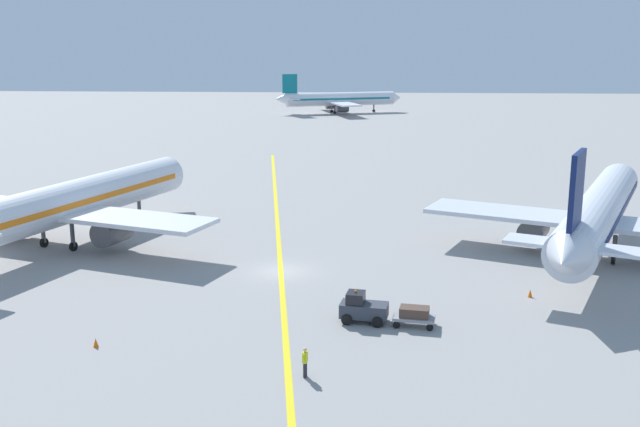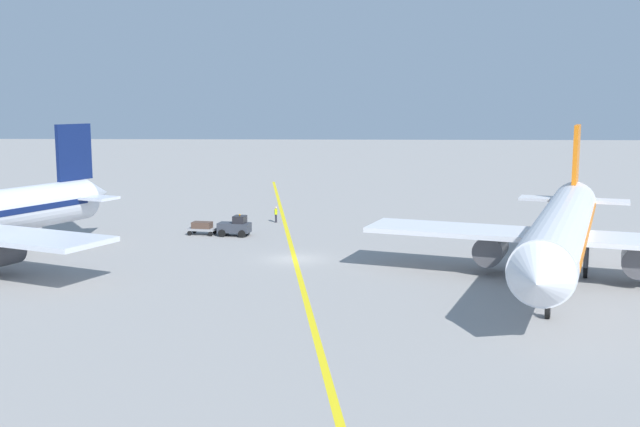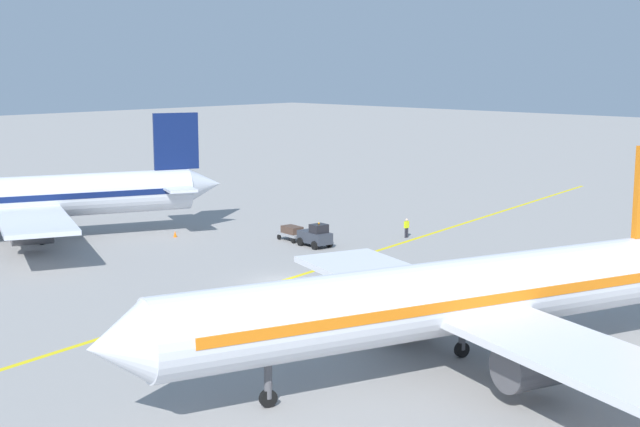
{
  "view_description": "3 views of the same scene",
  "coord_description": "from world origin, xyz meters",
  "px_view_note": "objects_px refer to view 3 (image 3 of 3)",
  "views": [
    {
      "loc": [
        6.38,
        -55.44,
        17.66
      ],
      "look_at": [
        3.05,
        0.32,
        4.6
      ],
      "focal_mm": 42.0,
      "sensor_mm": 36.0,
      "label": 1
    },
    {
      "loc": [
        -4.53,
        58.87,
        12.42
      ],
      "look_at": [
        -2.18,
        3.24,
        4.2
      ],
      "focal_mm": 42.0,
      "sensor_mm": 36.0,
      "label": 2
    },
    {
      "loc": [
        -43.22,
        41.6,
        14.94
      ],
      "look_at": [
        1.31,
        -5.46,
        3.97
      ],
      "focal_mm": 50.0,
      "sensor_mm": 36.0,
      "label": 3
    }
  ],
  "objects_px": {
    "traffic_cone_near_nose": "(513,263)",
    "ground_crew_worker": "(407,227)",
    "airplane_adjacent_stand": "(18,199)",
    "baggage_cart_trailing": "(292,232)",
    "baggage_tug_dark": "(316,236)",
    "traffic_cone_mid_apron": "(175,234)",
    "airplane_at_gate": "(457,298)"
  },
  "relations": [
    {
      "from": "traffic_cone_near_nose",
      "to": "ground_crew_worker",
      "type": "bearing_deg",
      "value": -14.55
    },
    {
      "from": "airplane_adjacent_stand",
      "to": "baggage_tug_dark",
      "type": "bearing_deg",
      "value": -140.49
    },
    {
      "from": "airplane_adjacent_stand",
      "to": "baggage_tug_dark",
      "type": "xyz_separation_m",
      "value": [
        -19.24,
        -15.87,
        -2.81
      ]
    },
    {
      "from": "airplane_adjacent_stand",
      "to": "traffic_cone_near_nose",
      "type": "distance_m",
      "value": 40.77
    },
    {
      "from": "ground_crew_worker",
      "to": "traffic_cone_near_nose",
      "type": "bearing_deg",
      "value": 165.45
    },
    {
      "from": "baggage_tug_dark",
      "to": "traffic_cone_near_nose",
      "type": "height_order",
      "value": "baggage_tug_dark"
    },
    {
      "from": "airplane_at_gate",
      "to": "baggage_tug_dark",
      "type": "bearing_deg",
      "value": -33.42
    },
    {
      "from": "airplane_adjacent_stand",
      "to": "ground_crew_worker",
      "type": "height_order",
      "value": "airplane_adjacent_stand"
    },
    {
      "from": "airplane_adjacent_stand",
      "to": "traffic_cone_mid_apron",
      "type": "distance_m",
      "value": 13.33
    },
    {
      "from": "baggage_tug_dark",
      "to": "traffic_cone_mid_apron",
      "type": "bearing_deg",
      "value": 24.72
    },
    {
      "from": "airplane_at_gate",
      "to": "traffic_cone_near_nose",
      "type": "bearing_deg",
      "value": -65.31
    },
    {
      "from": "traffic_cone_near_nose",
      "to": "airplane_adjacent_stand",
      "type": "bearing_deg",
      "value": 30.87
    },
    {
      "from": "baggage_tug_dark",
      "to": "traffic_cone_near_nose",
      "type": "bearing_deg",
      "value": -162.35
    },
    {
      "from": "traffic_cone_near_nose",
      "to": "traffic_cone_mid_apron",
      "type": "distance_m",
      "value": 29.27
    },
    {
      "from": "airplane_at_gate",
      "to": "baggage_cart_trailing",
      "type": "bearing_deg",
      "value": -31.11
    },
    {
      "from": "traffic_cone_near_nose",
      "to": "traffic_cone_mid_apron",
      "type": "xyz_separation_m",
      "value": [
        27.37,
        10.38,
        0.0
      ]
    },
    {
      "from": "baggage_cart_trailing",
      "to": "traffic_cone_mid_apron",
      "type": "xyz_separation_m",
      "value": [
        8.48,
        5.92,
        -0.49
      ]
    },
    {
      "from": "airplane_adjacent_stand",
      "to": "baggage_tug_dark",
      "type": "height_order",
      "value": "airplane_adjacent_stand"
    },
    {
      "from": "airplane_adjacent_stand",
      "to": "traffic_cone_near_nose",
      "type": "xyz_separation_m",
      "value": [
        -34.87,
        -20.84,
        -3.43
      ]
    },
    {
      "from": "ground_crew_worker",
      "to": "traffic_cone_near_nose",
      "type": "relative_size",
      "value": 3.05
    },
    {
      "from": "airplane_adjacent_stand",
      "to": "traffic_cone_near_nose",
      "type": "height_order",
      "value": "airplane_adjacent_stand"
    },
    {
      "from": "airplane_at_gate",
      "to": "airplane_adjacent_stand",
      "type": "height_order",
      "value": "same"
    },
    {
      "from": "ground_crew_worker",
      "to": "traffic_cone_mid_apron",
      "type": "relative_size",
      "value": 3.05
    },
    {
      "from": "baggage_tug_dark",
      "to": "traffic_cone_near_nose",
      "type": "distance_m",
      "value": 16.42
    },
    {
      "from": "baggage_tug_dark",
      "to": "baggage_cart_trailing",
      "type": "height_order",
      "value": "baggage_tug_dark"
    },
    {
      "from": "airplane_adjacent_stand",
      "to": "baggage_cart_trailing",
      "type": "distance_m",
      "value": 23.08
    },
    {
      "from": "airplane_at_gate",
      "to": "baggage_cart_trailing",
      "type": "height_order",
      "value": "airplane_at_gate"
    },
    {
      "from": "airplane_adjacent_stand",
      "to": "baggage_cart_trailing",
      "type": "bearing_deg",
      "value": -134.28
    },
    {
      "from": "traffic_cone_near_nose",
      "to": "traffic_cone_mid_apron",
      "type": "height_order",
      "value": "same"
    },
    {
      "from": "airplane_adjacent_stand",
      "to": "ground_crew_worker",
      "type": "bearing_deg",
      "value": -132.72
    },
    {
      "from": "ground_crew_worker",
      "to": "traffic_cone_mid_apron",
      "type": "bearing_deg",
      "value": 42.76
    },
    {
      "from": "baggage_tug_dark",
      "to": "ground_crew_worker",
      "type": "bearing_deg",
      "value": -110.15
    }
  ]
}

